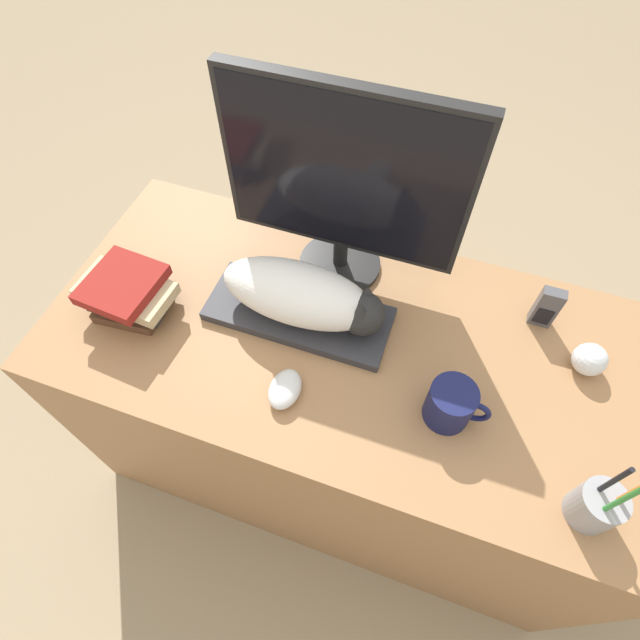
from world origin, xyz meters
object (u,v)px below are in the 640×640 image
Objects in this scene: monitor at (344,183)px; baseball at (590,359)px; phone at (546,308)px; book_stack at (128,293)px; coffee_mug at (451,404)px; keyboard at (299,314)px; cat at (306,296)px; computer_mouse at (285,389)px; pen_cup at (597,505)px.

monitor is 7.42× the size of baseball.
book_stack is at bearing -162.85° from phone.
baseball is (0.27, 0.21, -0.01)m from coffee_mug.
coffee_mug reaches higher than keyboard.
keyboard is 1.95× the size of book_stack.
coffee_mug is at bearing -1.71° from book_stack.
keyboard is 0.08m from cat.
monitor is at bearing 90.23° from computer_mouse.
baseball is 0.33× the size of book_stack.
cat is at bearing -161.36° from phone.
baseball is at bearing -9.44° from monitor.
baseball is at bearing 7.16° from keyboard.
phone is (0.50, -0.01, -0.21)m from monitor.
monitor is at bearing 145.97° from pen_cup.
coffee_mug is (0.34, -0.31, -0.22)m from monitor.
phone is at bearing 18.01° from keyboard.
keyboard is 5.97× the size of baseball.
coffee_mug is at bearing -117.31° from phone.
keyboard is at bearing 102.48° from computer_mouse.
pen_cup is 3.14× the size of baseball.
keyboard is at bearing 160.99° from coffee_mug.
monitor is 2.36× the size of pen_cup.
book_stack is (-1.05, 0.13, 0.01)m from pen_cup.
computer_mouse is 0.43× the size of pen_cup.
book_stack is at bearing 172.85° from pen_cup.
computer_mouse is at bearing -82.99° from cat.
monitor is 0.66m from baseball.
baseball reaches higher than computer_mouse.
keyboard is at bearing 15.91° from book_stack.
keyboard is 0.40m from book_stack.
computer_mouse is 0.44m from book_stack.
pen_cup is 1.06m from book_stack.
keyboard is 0.32m from monitor.
monitor is (0.02, 0.18, 0.18)m from cat.
keyboard is at bearing 160.21° from pen_cup.
keyboard is 4.47× the size of computer_mouse.
coffee_mug is at bearing -141.28° from baseball.
baseball is 1.05m from book_stack.
cat is 0.69m from pen_cup.
book_stack reaches higher than computer_mouse.
cat is 0.70× the size of monitor.
book_stack is at bearing 168.05° from computer_mouse.
book_stack is (-1.03, -0.19, 0.02)m from baseball.
computer_mouse is (0.00, -0.38, -0.25)m from monitor.
monitor is 0.56m from book_stack.
cat is at bearing -172.62° from baseball.
pen_cup is at bearing -20.83° from coffee_mug.
cat is 0.55m from phone.
computer_mouse is (0.02, -0.20, -0.07)m from cat.
pen_cup is 0.32m from baseball.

